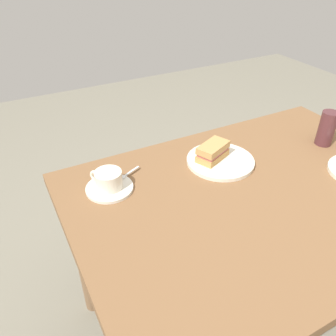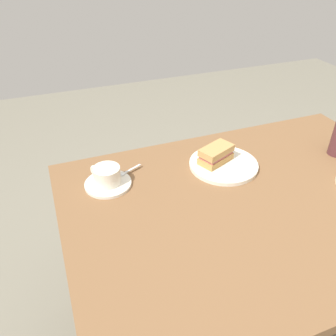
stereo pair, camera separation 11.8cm
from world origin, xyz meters
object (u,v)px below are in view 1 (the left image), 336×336
dining_table (257,214)px  spoon (126,175)px  drinking_glass (327,128)px  sandwich_plate (220,161)px  coffee_saucer (110,188)px  coffee_cup (108,179)px  sandwich_front (213,151)px

dining_table → spoon: (0.37, -0.27, 0.12)m
drinking_glass → spoon: bearing=-10.8°
dining_table → sandwich_plate: (0.02, -0.20, 0.11)m
coffee_saucer → coffee_cup: bearing=-52.0°
spoon → drinking_glass: (-0.78, 0.15, 0.06)m
coffee_saucer → sandwich_plate: bearing=174.8°
sandwich_front → spoon: 0.32m
dining_table → coffee_saucer: (0.44, -0.24, 0.11)m
coffee_cup → spoon: bearing=-155.8°
coffee_saucer → spoon: (-0.07, -0.03, 0.01)m
sandwich_plate → drinking_glass: (-0.44, 0.08, 0.06)m
drinking_glass → sandwich_plate: bearing=-10.0°
sandwich_plate → spoon: bearing=-11.8°
coffee_cup → dining_table: bearing=151.3°
drinking_glass → coffee_cup: bearing=-7.8°
coffee_saucer → spoon: size_ratio=1.66×
coffee_cup → drinking_glass: size_ratio=0.75×
dining_table → sandwich_front: 0.27m
dining_table → spoon: spoon is taller
sandwich_plate → coffee_cup: 0.42m
sandwich_plate → coffee_saucer: bearing=-5.2°
dining_table → sandwich_front: (0.05, -0.22, 0.15)m
sandwich_front → spoon: sandwich_front is taller
spoon → sandwich_plate: bearing=168.2°
coffee_saucer → sandwich_front: bearing=177.3°
coffee_cup → spoon: 0.08m
sandwich_plate → coffee_cup: (0.41, -0.04, 0.03)m
dining_table → sandwich_plate: bearing=-83.5°
sandwich_plate → drinking_glass: drinking_glass is taller
coffee_cup → sandwich_plate: bearing=174.6°
sandwich_plate → sandwich_front: (0.02, -0.02, 0.04)m
sandwich_plate → spoon: 0.35m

